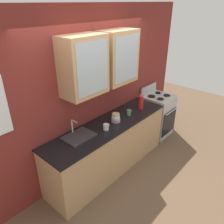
{
  "coord_description": "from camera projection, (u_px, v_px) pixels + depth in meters",
  "views": [
    {
      "loc": [
        -2.38,
        -2.17,
        2.77
      ],
      "look_at": [
        0.08,
        0.0,
        1.12
      ],
      "focal_mm": 35.52,
      "sensor_mm": 36.0,
      "label": 1
    }
  ],
  "objects": [
    {
      "name": "back_wall_unit",
      "position": [
        94.0,
        86.0,
        3.62
      ],
      "size": [
        4.81,
        0.48,
        2.75
      ],
      "color": "maroon",
      "rests_on": "ground_plane"
    },
    {
      "name": "vase",
      "position": [
        141.0,
        101.0,
        4.17
      ],
      "size": [
        0.09,
        0.09,
        0.3
      ],
      "color": "#B21E1E",
      "rests_on": "counter"
    },
    {
      "name": "cup_near_bowls",
      "position": [
        129.0,
        112.0,
        3.98
      ],
      "size": [
        0.12,
        0.08,
        0.1
      ],
      "color": "#4C7F59",
      "rests_on": "counter"
    },
    {
      "name": "sink_faucet",
      "position": [
        79.0,
        136.0,
        3.34
      ],
      "size": [
        0.46,
        0.35,
        0.26
      ],
      "color": "#2D2D30",
      "rests_on": "counter"
    },
    {
      "name": "bowl_stack",
      "position": [
        116.0,
        118.0,
        3.76
      ],
      "size": [
        0.15,
        0.15,
        0.15
      ],
      "color": "#D87F84",
      "rests_on": "counter"
    },
    {
      "name": "counter",
      "position": [
        109.0,
        147.0,
        3.91
      ],
      "size": [
        2.48,
        0.65,
        0.92
      ],
      "color": "tan",
      "rests_on": "ground_plane"
    },
    {
      "name": "cup_near_sink",
      "position": [
        106.0,
        127.0,
        3.53
      ],
      "size": [
        0.13,
        0.09,
        0.1
      ],
      "color": "silver",
      "rests_on": "counter"
    },
    {
      "name": "stove_range",
      "position": [
        157.0,
        115.0,
        5.0
      ],
      "size": [
        0.59,
        0.64,
        1.1
      ],
      "color": "silver",
      "rests_on": "ground_plane"
    },
    {
      "name": "ground_plane",
      "position": [
        109.0,
        167.0,
        4.12
      ],
      "size": [
        10.0,
        10.0,
        0.0
      ],
      "primitive_type": "plane",
      "color": "brown"
    }
  ]
}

